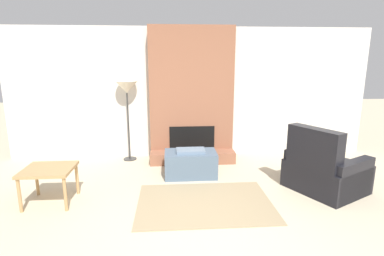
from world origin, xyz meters
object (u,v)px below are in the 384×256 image
(floor_lamp_left, at_px, (127,90))
(ottoman, at_px, (191,163))
(side_table, at_px, (49,173))
(armchair, at_px, (323,172))

(floor_lamp_left, bearing_deg, ottoman, -39.59)
(ottoman, distance_m, side_table, 2.21)
(ottoman, relative_size, floor_lamp_left, 0.56)
(side_table, xyz_separation_m, floor_lamp_left, (0.86, 1.82, 0.95))
(ottoman, height_order, armchair, armchair)
(ottoman, height_order, side_table, side_table)
(ottoman, relative_size, armchair, 0.68)
(ottoman, distance_m, floor_lamp_left, 1.91)
(ottoman, xyz_separation_m, floor_lamp_left, (-1.16, 0.96, 1.17))
(ottoman, bearing_deg, side_table, -156.99)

